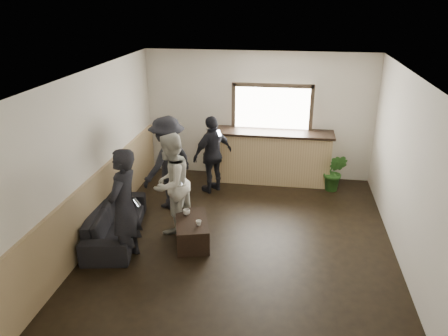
% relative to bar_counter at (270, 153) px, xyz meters
% --- Properties ---
extents(ground, '(5.00, 6.00, 0.01)m').
position_rel_bar_counter_xyz_m(ground, '(-0.30, -2.70, -0.64)').
color(ground, black).
extents(room_shell, '(5.01, 6.01, 2.80)m').
position_rel_bar_counter_xyz_m(room_shell, '(-1.04, -2.70, 0.83)').
color(room_shell, silver).
rests_on(room_shell, ground).
extents(bar_counter, '(2.70, 0.68, 2.13)m').
position_rel_bar_counter_xyz_m(bar_counter, '(0.00, 0.00, 0.00)').
color(bar_counter, tan).
rests_on(bar_counter, ground).
extents(sofa, '(1.08, 2.04, 0.57)m').
position_rel_bar_counter_xyz_m(sofa, '(-2.45, -2.86, -0.36)').
color(sofa, black).
rests_on(sofa, ground).
extents(coffee_table, '(0.75, 1.04, 0.41)m').
position_rel_bar_counter_xyz_m(coffee_table, '(-1.12, -2.84, -0.43)').
color(coffee_table, black).
rests_on(coffee_table, ground).
extents(cup_a, '(0.16, 0.16, 0.10)m').
position_rel_bar_counter_xyz_m(cup_a, '(-1.25, -2.66, -0.18)').
color(cup_a, silver).
rests_on(cup_a, coffee_table).
extents(cup_b, '(0.11, 0.11, 0.08)m').
position_rel_bar_counter_xyz_m(cup_b, '(-0.97, -2.99, -0.18)').
color(cup_b, silver).
rests_on(cup_b, coffee_table).
extents(potted_plant, '(0.55, 0.50, 0.84)m').
position_rel_bar_counter_xyz_m(potted_plant, '(1.39, -0.36, -0.22)').
color(potted_plant, '#2D6623').
rests_on(potted_plant, ground).
extents(person_a, '(0.52, 0.71, 1.84)m').
position_rel_bar_counter_xyz_m(person_a, '(-2.00, -3.49, 0.28)').
color(person_a, black).
rests_on(person_a, ground).
extents(person_b, '(0.89, 1.01, 1.77)m').
position_rel_bar_counter_xyz_m(person_b, '(-1.56, -2.46, 0.24)').
color(person_b, beige).
rests_on(person_b, ground).
extents(person_c, '(1.16, 1.35, 1.81)m').
position_rel_bar_counter_xyz_m(person_c, '(-1.86, -1.56, 0.26)').
color(person_c, black).
rests_on(person_c, ground).
extents(person_d, '(0.94, 0.97, 1.63)m').
position_rel_bar_counter_xyz_m(person_d, '(-1.14, -0.73, 0.17)').
color(person_d, black).
rests_on(person_d, ground).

